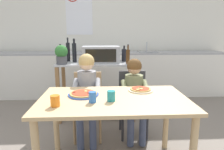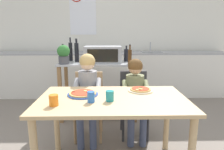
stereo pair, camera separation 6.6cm
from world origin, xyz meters
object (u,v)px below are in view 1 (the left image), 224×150
object	(u,v)px
drinking_cup_orange	(55,101)
child_in_olive_shirt	(135,90)
bottle_slim_sauce	(74,52)
pizza_plate_cream	(141,90)
dining_chair_right	(133,98)
drinking_cup_teal	(111,96)
bottle_brown_beer	(128,56)
child_in_grey_shirt	(87,88)
toaster_oven	(101,54)
bottle_tall_green_wine	(61,55)
dining_table	(114,108)
pizza_plate_blue_rimmed	(83,94)
bottle_dark_olive_oil	(124,55)
dining_chair_left	(88,100)
drinking_cup_blue	(92,97)
potted_herb_plant	(61,54)
kitchen_island_cart	(97,81)
bottle_clear_vinegar	(68,51)

from	to	relation	value
drinking_cup_orange	child_in_olive_shirt	bearing A→B (deg)	44.52
bottle_slim_sauce	pizza_plate_cream	size ratio (longest dim) A/B	1.40
dining_chair_right	drinking_cup_teal	size ratio (longest dim) A/B	8.89
bottle_brown_beer	child_in_grey_shirt	distance (m)	0.85
bottle_brown_beer	drinking_cup_orange	bearing A→B (deg)	-120.29
bottle_slim_sauce	child_in_grey_shirt	xyz separation A→B (m)	(0.23, -0.78, -0.34)
pizza_plate_cream	toaster_oven	bearing A→B (deg)	110.78
toaster_oven	bottle_tall_green_wine	size ratio (longest dim) A/B	1.99
toaster_oven	dining_table	size ratio (longest dim) A/B	0.40
bottle_brown_beer	child_in_grey_shirt	size ratio (longest dim) A/B	0.26
toaster_oven	pizza_plate_cream	xyz separation A→B (m)	(0.40, -1.06, -0.25)
toaster_oven	bottle_brown_beer	xyz separation A→B (m)	(0.38, -0.17, -0.01)
dining_chair_right	pizza_plate_blue_rimmed	distance (m)	0.87
bottle_slim_sauce	pizza_plate_blue_rimmed	size ratio (longest dim) A/B	1.21
bottle_dark_olive_oil	drinking_cup_teal	distance (m)	1.48
bottle_brown_beer	child_in_olive_shirt	xyz separation A→B (m)	(0.02, -0.53, -0.34)
dining_chair_right	child_in_olive_shirt	size ratio (longest dim) A/B	0.83
bottle_brown_beer	dining_chair_left	xyz separation A→B (m)	(-0.55, -0.45, -0.49)
child_in_grey_shirt	drinking_cup_blue	bearing A→B (deg)	-81.66
bottle_tall_green_wine	bottle_brown_beer	size ratio (longest dim) A/B	0.99
bottle_slim_sauce	potted_herb_plant	size ratio (longest dim) A/B	1.30
drinking_cup_blue	drinking_cup_orange	bearing A→B (deg)	-165.44
bottle_brown_beer	bottle_slim_sauce	distance (m)	0.81
toaster_oven	pizza_plate_blue_rimmed	distance (m)	1.22
bottle_dark_olive_oil	bottle_brown_beer	bearing A→B (deg)	-84.16
kitchen_island_cart	child_in_grey_shirt	xyz separation A→B (m)	(-0.10, -0.74, 0.09)
bottle_clear_vinegar	bottle_tall_green_wine	size ratio (longest dim) A/B	1.33
bottle_brown_beer	dining_table	size ratio (longest dim) A/B	0.20
dining_table	drinking_cup_orange	world-z (taller)	drinking_cup_orange
drinking_cup_orange	drinking_cup_blue	distance (m)	0.31
bottle_dark_olive_oil	pizza_plate_blue_rimmed	bearing A→B (deg)	-112.48
bottle_tall_green_wine	drinking_cup_teal	world-z (taller)	bottle_tall_green_wine
dining_table	bottle_clear_vinegar	bearing A→B (deg)	113.63
bottle_clear_vinegar	drinking_cup_teal	world-z (taller)	bottle_clear_vinegar
bottle_dark_olive_oil	drinking_cup_orange	world-z (taller)	bottle_dark_olive_oil
toaster_oven	potted_herb_plant	xyz separation A→B (m)	(-0.55, -0.15, 0.02)
dining_chair_right	potted_herb_plant	bearing A→B (deg)	156.24
drinking_cup_orange	toaster_oven	bearing A→B (deg)	75.80
kitchen_island_cart	dining_chair_right	world-z (taller)	kitchen_island_cart
bottle_clear_vinegar	drinking_cup_blue	xyz separation A→B (m)	(0.43, -1.52, -0.24)
drinking_cup_blue	bottle_tall_green_wine	bearing A→B (deg)	110.60
toaster_oven	dining_chair_right	world-z (taller)	toaster_oven
bottle_dark_olive_oil	child_in_grey_shirt	bearing A→B (deg)	-122.51
pizza_plate_cream	drinking_cup_teal	world-z (taller)	drinking_cup_teal
bottle_clear_vinegar	bottle_slim_sauce	world-z (taller)	bottle_clear_vinegar
bottle_tall_green_wine	kitchen_island_cart	bearing A→B (deg)	-0.81
drinking_cup_orange	dining_table	bearing A→B (deg)	20.56
bottle_clear_vinegar	pizza_plate_cream	world-z (taller)	bottle_clear_vinegar
bottle_dark_olive_oil	potted_herb_plant	xyz separation A→B (m)	(-0.91, -0.24, 0.04)
dining_chair_right	child_in_grey_shirt	size ratio (longest dim) A/B	0.77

